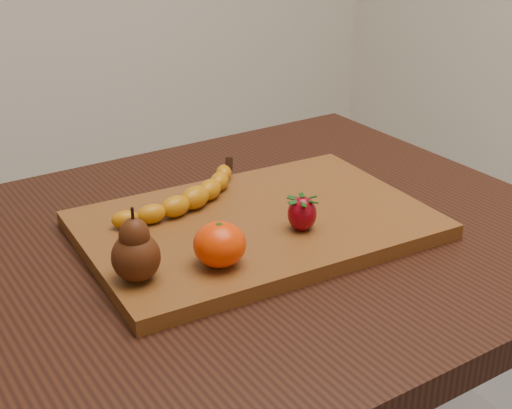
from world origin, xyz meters
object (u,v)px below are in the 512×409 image
pear (135,245)px  mandarin (220,244)px  cutting_board (256,225)px  table (203,311)px

pear → mandarin: size_ratio=1.40×
cutting_board → pear: pear is taller
cutting_board → mandarin: mandarin is taller
cutting_board → pear: size_ratio=5.21×
mandarin → table: bearing=76.5°
table → mandarin: (-0.02, -0.08, 0.14)m
cutting_board → table: bearing=-177.8°
cutting_board → pear: 0.21m
table → cutting_board: cutting_board is taller
mandarin → cutting_board: bearing=38.0°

